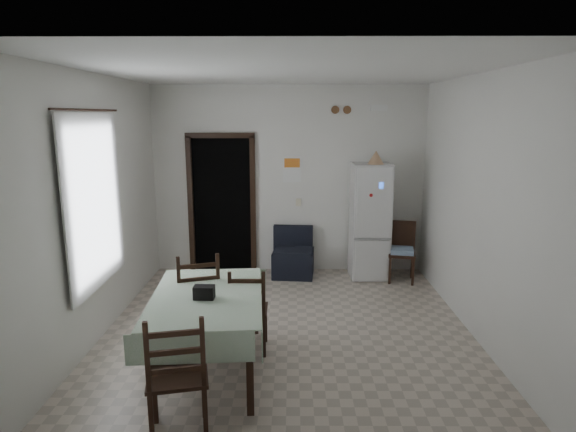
{
  "coord_description": "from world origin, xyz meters",
  "views": [
    {
      "loc": [
        0.04,
        -5.19,
        2.46
      ],
      "look_at": [
        0.0,
        0.5,
        1.25
      ],
      "focal_mm": 30.0,
      "sensor_mm": 36.0,
      "label": 1
    }
  ],
  "objects_px": {
    "fridge": "(370,221)",
    "dining_chair_near_head": "(177,374)",
    "dining_chair_far_right": "(248,309)",
    "navy_seat": "(293,252)",
    "corner_chair": "(402,252)",
    "dining_table": "(208,335)",
    "dining_chair_far_left": "(197,299)"
  },
  "relations": [
    {
      "from": "fridge",
      "to": "navy_seat",
      "type": "relative_size",
      "value": 2.34
    },
    {
      "from": "corner_chair",
      "to": "dining_chair_far_right",
      "type": "bearing_deg",
      "value": -122.96
    },
    {
      "from": "navy_seat",
      "to": "fridge",
      "type": "bearing_deg",
      "value": 4.88
    },
    {
      "from": "dining_chair_far_right",
      "to": "dining_chair_far_left",
      "type": "bearing_deg",
      "value": -9.36
    },
    {
      "from": "dining_chair_far_right",
      "to": "dining_chair_near_head",
      "type": "bearing_deg",
      "value": 73.13
    },
    {
      "from": "navy_seat",
      "to": "dining_chair_far_right",
      "type": "bearing_deg",
      "value": -96.41
    },
    {
      "from": "navy_seat",
      "to": "dining_chair_far_left",
      "type": "height_order",
      "value": "dining_chair_far_left"
    },
    {
      "from": "navy_seat",
      "to": "dining_chair_near_head",
      "type": "bearing_deg",
      "value": -98.36
    },
    {
      "from": "corner_chair",
      "to": "dining_table",
      "type": "relative_size",
      "value": 0.58
    },
    {
      "from": "fridge",
      "to": "dining_chair_far_right",
      "type": "bearing_deg",
      "value": -125.64
    },
    {
      "from": "corner_chair",
      "to": "dining_chair_near_head",
      "type": "height_order",
      "value": "dining_chair_near_head"
    },
    {
      "from": "dining_chair_far_right",
      "to": "dining_chair_near_head",
      "type": "distance_m",
      "value": 1.47
    },
    {
      "from": "navy_seat",
      "to": "dining_chair_far_left",
      "type": "xyz_separation_m",
      "value": [
        -1.03,
        -2.3,
        0.16
      ]
    },
    {
      "from": "fridge",
      "to": "corner_chair",
      "type": "height_order",
      "value": "fridge"
    },
    {
      "from": "fridge",
      "to": "dining_chair_near_head",
      "type": "distance_m",
      "value": 4.33
    },
    {
      "from": "dining_chair_far_left",
      "to": "dining_chair_near_head",
      "type": "distance_m",
      "value": 1.5
    },
    {
      "from": "fridge",
      "to": "dining_table",
      "type": "relative_size",
      "value": 1.13
    },
    {
      "from": "corner_chair",
      "to": "fridge",
      "type": "bearing_deg",
      "value": 163.95
    },
    {
      "from": "dining_chair_far_right",
      "to": "corner_chair",
      "type": "bearing_deg",
      "value": -134.51
    },
    {
      "from": "dining_chair_far_left",
      "to": "dining_chair_near_head",
      "type": "height_order",
      "value": "dining_chair_far_left"
    },
    {
      "from": "corner_chair",
      "to": "dining_chair_far_right",
      "type": "distance_m",
      "value": 3.01
    },
    {
      "from": "dining_chair_far_left",
      "to": "dining_chair_near_head",
      "type": "xyz_separation_m",
      "value": [
        0.14,
        -1.49,
        -0.01
      ]
    },
    {
      "from": "dining_chair_far_left",
      "to": "dining_chair_near_head",
      "type": "bearing_deg",
      "value": 77.31
    },
    {
      "from": "dining_table",
      "to": "dining_chair_far_left",
      "type": "xyz_separation_m",
      "value": [
        -0.21,
        0.59,
        0.13
      ]
    },
    {
      "from": "dining_chair_far_left",
      "to": "dining_chair_far_right",
      "type": "distance_m",
      "value": 0.56
    },
    {
      "from": "fridge",
      "to": "dining_chair_far_right",
      "type": "height_order",
      "value": "fridge"
    },
    {
      "from": "dining_chair_far_left",
      "to": "dining_table",
      "type": "bearing_deg",
      "value": 91.9
    },
    {
      "from": "navy_seat",
      "to": "dining_table",
      "type": "distance_m",
      "value": 3.01
    },
    {
      "from": "dining_table",
      "to": "dining_chair_far_right",
      "type": "distance_m",
      "value": 0.61
    },
    {
      "from": "corner_chair",
      "to": "dining_table",
      "type": "height_order",
      "value": "corner_chair"
    },
    {
      "from": "dining_chair_far_right",
      "to": "dining_chair_near_head",
      "type": "height_order",
      "value": "dining_chair_near_head"
    },
    {
      "from": "corner_chair",
      "to": "dining_table",
      "type": "distance_m",
      "value": 3.6
    }
  ]
}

